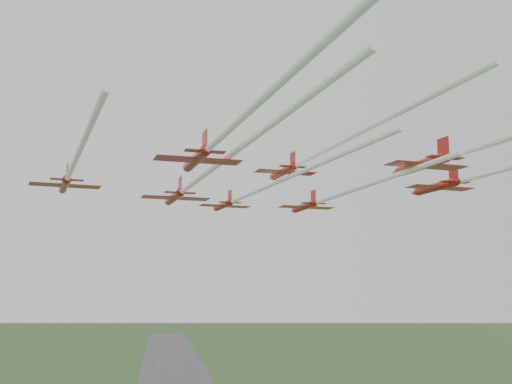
{
  "coord_description": "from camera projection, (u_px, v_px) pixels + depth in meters",
  "views": [
    {
      "loc": [
        -9.63,
        -87.69,
        43.15
      ],
      "look_at": [
        3.44,
        -0.73,
        57.3
      ],
      "focal_mm": 45.0,
      "sensor_mm": 36.0,
      "label": 1
    }
  ],
  "objects": [
    {
      "name": "jet_row4_left",
      "position": [
        224.0,
        134.0,
        53.19
      ],
      "size": [
        11.26,
        47.58,
        2.55
      ],
      "rotation": [
        0.0,
        0.0,
        0.16
      ],
      "color": "#A51B14"
    },
    {
      "name": "jet_lead",
      "position": [
        255.0,
        192.0,
        92.95
      ],
      "size": [
        15.37,
        58.36,
        2.51
      ],
      "rotation": [
        0.0,
        0.0,
        0.2
      ],
      "color": "#A51B14"
    },
    {
      "name": "jet_row3_right",
      "position": [
        490.0,
        173.0,
        81.49
      ],
      "size": [
        13.93,
        52.47,
        2.92
      ],
      "rotation": [
        0.0,
        0.0,
        0.19
      ],
      "color": "#A51B14"
    },
    {
      "name": "jet_row2_left",
      "position": [
        201.0,
        177.0,
        75.69
      ],
      "size": [
        14.83,
        65.16,
        2.86
      ],
      "rotation": [
        0.0,
        0.0,
        0.16
      ],
      "color": "#A51B14"
    },
    {
      "name": "jet_row2_right",
      "position": [
        331.0,
        197.0,
        89.76
      ],
      "size": [
        10.9,
        45.49,
        2.54
      ],
      "rotation": [
        0.0,
        0.0,
        0.16
      ],
      "color": "#A51B14"
    },
    {
      "name": "jet_row3_mid",
      "position": [
        317.0,
        154.0,
        74.11
      ],
      "size": [
        11.38,
        47.72,
        2.41
      ],
      "rotation": [
        0.0,
        0.0,
        0.17
      ],
      "color": "#A51B14"
    },
    {
      "name": "jet_row3_left",
      "position": [
        71.0,
        170.0,
        66.77
      ],
      "size": [
        12.04,
        42.95,
        2.41
      ],
      "rotation": [
        0.0,
        0.0,
        0.2
      ],
      "color": "#A51B14"
    }
  ]
}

